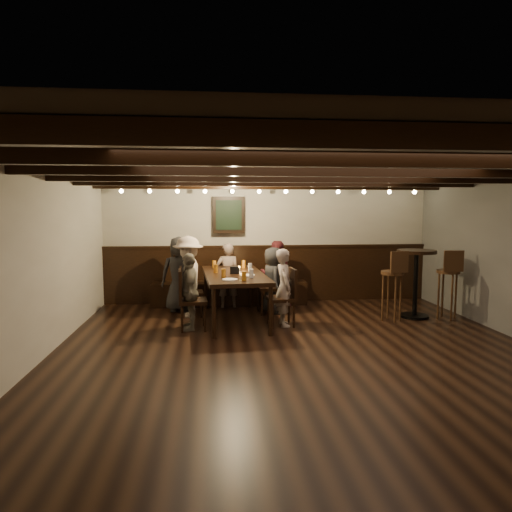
{
  "coord_description": "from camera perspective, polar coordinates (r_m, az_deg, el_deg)",
  "views": [
    {
      "loc": [
        -1.14,
        -5.6,
        1.88
      ],
      "look_at": [
        -0.46,
        1.3,
        1.15
      ],
      "focal_mm": 32.0,
      "sensor_mm": 36.0,
      "label": 1
    }
  ],
  "objects": [
    {
      "name": "person_right_near",
      "position": [
        8.19,
        2.11,
        -3.05
      ],
      "size": [
        0.42,
        0.61,
        1.19
      ],
      "primitive_type": "imported",
      "rotation": [
        0.0,
        0.0,
        1.64
      ],
      "color": "#242426",
      "rests_on": "floor"
    },
    {
      "name": "person_bench_right",
      "position": [
        8.65,
        2.48,
        -2.29
      ],
      "size": [
        0.65,
        0.52,
        1.27
      ],
      "primitive_type": "imported",
      "rotation": [
        0.0,
        0.0,
        3.21
      ],
      "color": "maroon",
      "rests_on": "floor"
    },
    {
      "name": "person_left_near",
      "position": [
        8.01,
        -8.46,
        -2.53
      ],
      "size": [
        0.58,
        0.94,
        1.41
      ],
      "primitive_type": "imported",
      "rotation": [
        0.0,
        0.0,
        -1.5
      ],
      "color": "#BBAA9E",
      "rests_on": "floor"
    },
    {
      "name": "pint_c",
      "position": [
        7.66,
        -5.06,
        -1.59
      ],
      "size": [
        0.07,
        0.07,
        0.14
      ],
      "primitive_type": "cylinder",
      "color": "#BF7219",
      "rests_on": "dining_table"
    },
    {
      "name": "dining_table",
      "position": [
        7.61,
        -2.74,
        -2.66
      ],
      "size": [
        1.11,
        2.2,
        0.8
      ],
      "rotation": [
        0.0,
        0.0,
        0.07
      ],
      "color": "black",
      "rests_on": "floor"
    },
    {
      "name": "person_bench_centre",
      "position": [
        8.66,
        -3.56,
        -2.43
      ],
      "size": [
        0.47,
        0.32,
        1.23
      ],
      "primitive_type": "imported",
      "rotation": [
        0.0,
        0.0,
        3.21
      ],
      "color": "slate",
      "rests_on": "floor"
    },
    {
      "name": "person_right_far",
      "position": [
        7.32,
        3.54,
        -3.94
      ],
      "size": [
        0.33,
        0.47,
        1.24
      ],
      "primitive_type": "imported",
      "rotation": [
        0.0,
        0.0,
        1.64
      ],
      "color": "#A4948A",
      "rests_on": "floor"
    },
    {
      "name": "chair_left_near",
      "position": [
        8.09,
        -8.19,
        -5.59
      ],
      "size": [
        0.43,
        0.43,
        0.87
      ],
      "rotation": [
        0.0,
        0.0,
        -1.5
      ],
      "color": "black",
      "rests_on": "floor"
    },
    {
      "name": "plate_far",
      "position": [
        7.33,
        -1.06,
        -2.41
      ],
      "size": [
        0.24,
        0.24,
        0.01
      ],
      "primitive_type": "cylinder",
      "color": "white",
      "rests_on": "dining_table"
    },
    {
      "name": "pint_b",
      "position": [
        8.27,
        -1.56,
        -1.02
      ],
      "size": [
        0.07,
        0.07,
        0.14
      ],
      "primitive_type": "cylinder",
      "color": "#BF7219",
      "rests_on": "dining_table"
    },
    {
      "name": "person_bench_left",
      "position": [
        8.46,
        -9.53,
        -2.21
      ],
      "size": [
        0.7,
        0.48,
        1.37
      ],
      "primitive_type": "imported",
      "rotation": [
        0.0,
        0.0,
        3.21
      ],
      "color": "#2B2B2E",
      "rests_on": "floor"
    },
    {
      "name": "chair_right_far",
      "position": [
        7.38,
        3.29,
        -6.53
      ],
      "size": [
        0.45,
        0.45,
        0.92
      ],
      "rotation": [
        0.0,
        0.0,
        1.64
      ],
      "color": "black",
      "rests_on": "floor"
    },
    {
      "name": "bar_stool_right",
      "position": [
        8.43,
        22.81,
        -4.31
      ],
      "size": [
        0.37,
        0.39,
        1.19
      ],
      "rotation": [
        0.0,
        0.0,
        -0.05
      ],
      "color": "black",
      "rests_on": "floor"
    },
    {
      "name": "person_left_far",
      "position": [
        7.14,
        -8.3,
        -4.42
      ],
      "size": [
        0.34,
        0.72,
        1.2
      ],
      "primitive_type": "imported",
      "rotation": [
        0.0,
        0.0,
        -1.5
      ],
      "color": "gray",
      "rests_on": "floor"
    },
    {
      "name": "candle",
      "position": [
        7.91,
        -2.14,
        -1.67
      ],
      "size": [
        0.05,
        0.05,
        0.05
      ],
      "primitive_type": "cylinder",
      "color": "beige",
      "rests_on": "dining_table"
    },
    {
      "name": "pint_f",
      "position": [
        7.08,
        -0.61,
        -2.2
      ],
      "size": [
        0.07,
        0.07,
        0.14
      ],
      "primitive_type": "cylinder",
      "color": "silver",
      "rests_on": "dining_table"
    },
    {
      "name": "room",
      "position": [
        7.91,
        0.64,
        0.12
      ],
      "size": [
        7.0,
        7.0,
        7.0
      ],
      "color": "black",
      "rests_on": "ground"
    },
    {
      "name": "pint_g",
      "position": [
        6.82,
        -1.52,
        -2.52
      ],
      "size": [
        0.07,
        0.07,
        0.14
      ],
      "primitive_type": "cylinder",
      "color": "#BF7219",
      "rests_on": "dining_table"
    },
    {
      "name": "chair_right_near",
      "position": [
        8.24,
        1.9,
        -5.11
      ],
      "size": [
        0.47,
        0.47,
        0.97
      ],
      "rotation": [
        0.0,
        0.0,
        1.64
      ],
      "color": "black",
      "rests_on": "floor"
    },
    {
      "name": "pint_e",
      "position": [
        7.13,
        -4.07,
        -2.16
      ],
      "size": [
        0.07,
        0.07,
        0.14
      ],
      "primitive_type": "cylinder",
      "color": "#BF7219",
      "rests_on": "dining_table"
    },
    {
      "name": "pint_d",
      "position": [
        7.83,
        -0.74,
        -1.41
      ],
      "size": [
        0.07,
        0.07,
        0.14
      ],
      "primitive_type": "cylinder",
      "color": "silver",
      "rests_on": "dining_table"
    },
    {
      "name": "high_top_table",
      "position": [
        8.3,
        19.35,
        -2.05
      ],
      "size": [
        0.66,
        0.66,
        1.17
      ],
      "color": "black",
      "rests_on": "floor"
    },
    {
      "name": "condiment_caddy",
      "position": [
        7.55,
        -2.7,
        -1.77
      ],
      "size": [
        0.15,
        0.1,
        0.12
      ],
      "primitive_type": "cube",
      "color": "black",
      "rests_on": "dining_table"
    },
    {
      "name": "pint_a",
      "position": [
        8.26,
        -5.25,
        -1.05
      ],
      "size": [
        0.07,
        0.07,
        0.14
      ],
      "primitive_type": "cylinder",
      "color": "#BF7219",
      "rests_on": "dining_table"
    },
    {
      "name": "chair_left_far",
      "position": [
        7.21,
        -8.02,
        -6.85
      ],
      "size": [
        0.46,
        0.46,
        0.94
      ],
      "rotation": [
        0.0,
        0.0,
        -1.5
      ],
      "color": "black",
      "rests_on": "floor"
    },
    {
      "name": "bar_stool_left",
      "position": [
        7.96,
        16.63,
        -4.68
      ],
      "size": [
        0.39,
        0.41,
        1.19
      ],
      "rotation": [
        0.0,
        0.0,
        0.24
      ],
      "color": "black",
      "rests_on": "floor"
    },
    {
      "name": "plate_near",
      "position": [
        6.9,
        -3.29,
        -2.95
      ],
      "size": [
        0.24,
        0.24,
        0.01
      ],
      "primitive_type": "cylinder",
      "color": "white",
      "rests_on": "dining_table"
    }
  ]
}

